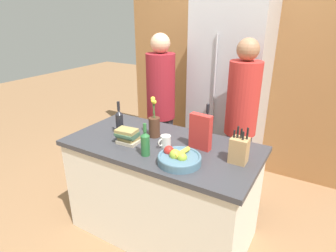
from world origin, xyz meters
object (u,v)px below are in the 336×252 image
flower_vase (154,125)px  bottle_oil (207,124)px  book_stack (128,136)px  person_at_sink (161,104)px  knife_block (239,150)px  fruit_bowl (179,158)px  coffee_mug (165,141)px  person_in_blue (241,118)px  bottle_vinegar (119,122)px  bottle_wine (145,143)px  cereal_box (200,132)px  refrigerator (229,94)px

flower_vase → bottle_oil: size_ratio=1.19×
book_stack → person_at_sink: bearing=103.1°
knife_block → person_at_sink: size_ratio=0.16×
fruit_bowl → person_at_sink: bearing=128.3°
coffee_mug → person_in_blue: 0.83m
bottle_vinegar → bottle_wine: 0.46m
bottle_wine → person_at_sink: size_ratio=0.15×
coffee_mug → flower_vase: bearing=146.4°
book_stack → bottle_vinegar: 0.21m
cereal_box → bottle_wine: size_ratio=1.11×
cereal_box → bottle_oil: size_ratio=0.95×
fruit_bowl → knife_block: (0.36, 0.23, 0.06)m
cereal_box → person_at_sink: (-0.74, 0.60, -0.06)m
refrigerator → person_in_blue: refrigerator is taller
coffee_mug → bottle_oil: size_ratio=0.40×
bottle_oil → person_at_sink: 0.79m
book_stack → bottle_wine: bearing=-23.4°
coffee_mug → person_in_blue: bearing=62.9°
refrigerator → fruit_bowl: 1.46m
flower_vase → knife_block: bearing=-5.4°
bottle_oil → bottle_wine: size_ratio=1.17×
bottle_oil → bottle_vinegar: bottle_vinegar is taller
book_stack → cereal_box: bearing=20.6°
flower_vase → person_in_blue: 0.84m
cereal_box → bottle_wine: 0.44m
cereal_box → person_at_sink: 0.95m
fruit_bowl → bottle_vinegar: (-0.69, 0.19, 0.08)m
bottle_wine → person_in_blue: bearing=65.1°
bottle_oil → person_at_sink: bearing=151.5°
flower_vase → bottle_wine: 0.35m
knife_block → bottle_wine: (-0.63, -0.25, 0.00)m
bottle_wine → flower_vase: bearing=111.7°
flower_vase → cereal_box: 0.43m
cereal_box → coffee_mug: 0.29m
flower_vase → bottle_vinegar: 0.31m
bottle_oil → person_in_blue: bearing=66.9°
knife_block → bottle_oil: (-0.37, 0.29, 0.02)m
book_stack → person_in_blue: (0.68, 0.84, 0.02)m
coffee_mug → bottle_vinegar: bearing=178.8°
knife_block → person_at_sink: person_at_sink is taller
cereal_box → book_stack: bearing=-159.4°
cereal_box → coffee_mug: size_ratio=2.39×
flower_vase → person_at_sink: 0.67m
person_in_blue → bottle_oil: bearing=-128.1°
knife_block → bottle_wine: bearing=-158.5°
bottle_oil → bottle_vinegar: bearing=-154.1°
flower_vase → cereal_box: size_ratio=1.26×
book_stack → bottle_vinegar: bottle_vinegar is taller
bottle_wine → person_in_blue: person_in_blue is taller
flower_vase → person_at_sink: person_at_sink is taller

